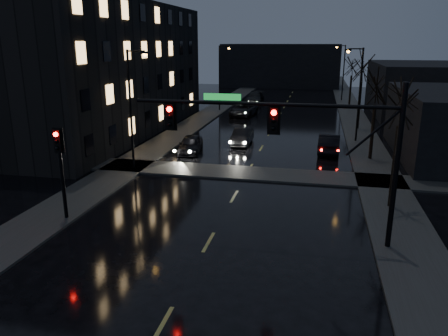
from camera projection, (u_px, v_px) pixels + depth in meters
The scene contains 21 objects.
sidewalk_left at pixel (192, 124), 46.23m from camera, with size 3.00×140.00×0.12m, color #2D2D2B.
sidewalk_right at pixel (359, 131), 42.82m from camera, with size 3.00×140.00×0.12m, color #2D2D2B.
sidewalk_cross at pixel (247, 173), 29.03m from camera, with size 40.00×3.00×0.12m, color #2D2D2B.
apartment_block at pixel (96, 69), 41.48m from camera, with size 12.00×30.00×12.00m, color black.
commercial_right_far at pixel (426, 89), 52.50m from camera, with size 12.00×18.00×6.00m, color black.
far_block at pixel (281, 65), 84.41m from camera, with size 22.00×10.00×8.00m, color black.
signal_mast at pixel (304, 133), 17.99m from camera, with size 11.11×0.41×7.00m.
signal_pole_left at pixel (60, 161), 20.79m from camera, with size 0.35×0.41×4.53m.
tree_near at pixel (403, 90), 21.40m from camera, with size 3.52×3.52×8.08m.
tree_mid_a at pixel (377, 80), 30.90m from camera, with size 3.30×3.30×7.58m.
tree_mid_b at pixel (363, 62), 41.95m from camera, with size 3.74×3.74×8.59m.
tree_far at pixel (353, 61), 55.25m from camera, with size 3.43×3.43×7.88m.
streetlight_l_near at pixel (133, 100), 28.77m from camera, with size 1.53×0.28×8.00m.
streetlight_l_far at pixel (221, 72), 54.12m from camera, with size 1.53×0.28×8.00m.
streetlight_r_mid at pixel (357, 87), 36.99m from camera, with size 1.53×0.28×8.00m.
streetlight_r_far at pixel (342, 68), 63.29m from camera, with size 1.53×0.28×8.00m.
oncoming_car_a at pixel (190, 144), 34.42m from camera, with size 1.60×3.98×1.35m, color black.
oncoming_car_b at pixel (242, 137), 37.24m from camera, with size 1.43×4.09×1.35m, color black.
oncoming_car_c at pixel (243, 110), 51.54m from camera, with size 2.46×5.34×1.49m, color black.
oncoming_car_d at pixel (255, 98), 61.84m from camera, with size 2.18×5.37×1.56m, color black.
lead_car at pixel (329, 143), 34.43m from camera, with size 1.60×4.58×1.51m, color black.
Camera 1 is at (4.32, -8.99, 8.49)m, focal length 35.00 mm.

